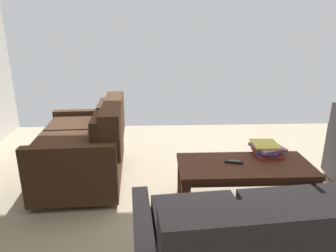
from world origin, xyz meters
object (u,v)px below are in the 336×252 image
(sofa_main, at_px, (306,251))
(loveseat_near, at_px, (87,147))
(tv_remote, at_px, (234,162))
(coffee_table, at_px, (244,171))
(book_stack, at_px, (266,149))

(sofa_main, distance_m, loveseat_near, 2.23)
(loveseat_near, relative_size, tv_remote, 7.84)
(sofa_main, bearing_deg, tv_remote, -82.10)
(sofa_main, distance_m, coffee_table, 1.05)
(sofa_main, height_order, tv_remote, sofa_main)
(sofa_main, xyz_separation_m, tv_remote, (0.15, -1.07, 0.06))
(coffee_table, distance_m, book_stack, 0.34)
(book_stack, height_order, tv_remote, book_stack)
(coffee_table, relative_size, book_stack, 3.56)
(sofa_main, relative_size, book_stack, 6.02)
(book_stack, bearing_deg, sofa_main, 80.94)
(coffee_table, height_order, book_stack, book_stack)
(book_stack, xyz_separation_m, tv_remote, (0.35, 0.18, -0.04))
(loveseat_near, distance_m, coffee_table, 1.59)
(loveseat_near, distance_m, book_stack, 1.79)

